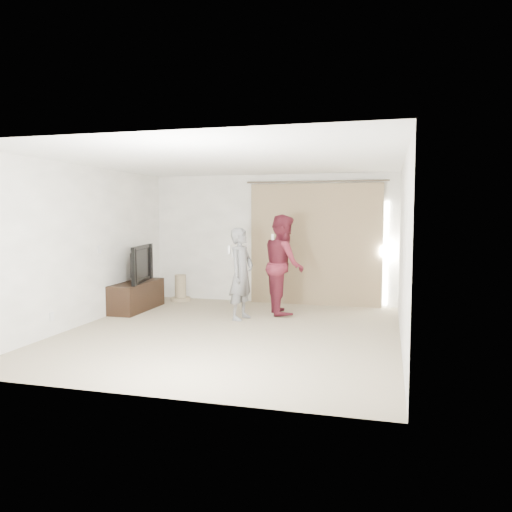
# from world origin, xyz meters

# --- Properties ---
(floor) EXTENTS (5.50, 5.50, 0.00)m
(floor) POSITION_xyz_m (0.00, 0.00, 0.00)
(floor) COLOR tan
(floor) RESTS_ON ground
(wall_back) EXTENTS (5.00, 0.04, 2.60)m
(wall_back) POSITION_xyz_m (0.00, 2.75, 1.30)
(wall_back) COLOR white
(wall_back) RESTS_ON ground
(wall_left) EXTENTS (0.04, 5.50, 2.60)m
(wall_left) POSITION_xyz_m (-2.50, -0.00, 1.30)
(wall_left) COLOR white
(wall_left) RESTS_ON ground
(ceiling) EXTENTS (5.00, 5.50, 0.01)m
(ceiling) POSITION_xyz_m (0.00, 0.00, 2.60)
(ceiling) COLOR white
(ceiling) RESTS_ON wall_back
(curtain) EXTENTS (2.80, 0.11, 2.46)m
(curtain) POSITION_xyz_m (0.91, 2.68, 1.20)
(curtain) COLOR #957C5B
(curtain) RESTS_ON ground
(tv_console) EXTENTS (0.48, 1.38, 0.53)m
(tv_console) POSITION_xyz_m (-2.27, 1.27, 0.27)
(tv_console) COLOR black
(tv_console) RESTS_ON ground
(tv) EXTENTS (0.39, 1.21, 0.69)m
(tv) POSITION_xyz_m (-2.27, 1.27, 0.88)
(tv) COLOR black
(tv) RESTS_ON tv_console
(scratching_post) EXTENTS (0.41, 0.41, 0.55)m
(scratching_post) POSITION_xyz_m (-1.87, 2.40, 0.22)
(scratching_post) COLOR tan
(scratching_post) RESTS_ON ground
(person_man) EXTENTS (0.50, 0.64, 1.57)m
(person_man) POSITION_xyz_m (-0.13, 0.99, 0.79)
(person_man) COLOR slate
(person_man) RESTS_ON ground
(person_woman) EXTENTS (0.96, 1.07, 1.80)m
(person_woman) POSITION_xyz_m (0.47, 1.66, 0.90)
(person_woman) COLOR maroon
(person_woman) RESTS_ON ground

